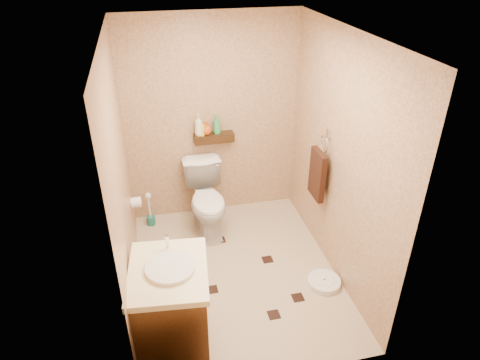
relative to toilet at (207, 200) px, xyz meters
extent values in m
plane|color=tan|center=(0.16, -0.83, -0.40)|extent=(2.50, 2.50, 0.00)
cube|color=tan|center=(0.16, 0.42, 0.80)|extent=(2.00, 0.04, 2.40)
cube|color=tan|center=(0.16, -2.08, 0.80)|extent=(2.00, 0.04, 2.40)
cube|color=tan|center=(-0.84, -0.83, 0.80)|extent=(0.04, 2.50, 2.40)
cube|color=tan|center=(1.16, -0.83, 0.80)|extent=(0.04, 2.50, 2.40)
cube|color=white|center=(0.16, -0.83, 2.00)|extent=(2.00, 2.50, 0.02)
cube|color=#38240F|center=(0.16, 0.34, 0.62)|extent=(0.46, 0.14, 0.10)
cube|color=black|center=(-0.13, -1.02, -0.40)|extent=(0.11, 0.11, 0.01)
cube|color=black|center=(0.53, -0.71, -0.40)|extent=(0.11, 0.11, 0.01)
cube|color=black|center=(0.37, -1.47, -0.40)|extent=(0.11, 0.11, 0.01)
cube|color=black|center=(-0.41, -0.29, -0.40)|extent=(0.11, 0.11, 0.01)
cube|color=black|center=(0.66, -1.31, -0.40)|extent=(0.11, 0.11, 0.01)
cube|color=black|center=(0.09, -0.26, -0.40)|extent=(0.11, 0.11, 0.01)
imported|color=white|center=(0.00, 0.00, 0.00)|extent=(0.47, 0.80, 0.80)
cube|color=brown|center=(-0.54, -1.63, 0.01)|extent=(0.62, 0.73, 0.82)
cube|color=#FFEFB8|center=(-0.54, -1.63, 0.45)|extent=(0.66, 0.78, 0.05)
cylinder|color=silver|center=(-0.52, -1.63, 0.48)|extent=(0.38, 0.38, 0.05)
cylinder|color=silver|center=(-0.52, -1.39, 0.55)|extent=(0.03, 0.03, 0.13)
cylinder|color=white|center=(0.98, -1.20, -0.37)|extent=(0.42, 0.42, 0.06)
cylinder|color=white|center=(0.98, -1.20, -0.34)|extent=(0.20, 0.20, 0.01)
cylinder|color=#196658|center=(-0.66, 0.24, -0.35)|extent=(0.10, 0.10, 0.11)
cylinder|color=white|center=(-0.66, 0.24, -0.14)|extent=(0.02, 0.02, 0.32)
sphere|color=white|center=(-0.66, 0.24, 0.01)|extent=(0.07, 0.07, 0.07)
cube|color=silver|center=(1.14, -0.58, 0.98)|extent=(0.03, 0.06, 0.08)
torus|color=silver|center=(1.11, -0.58, 0.86)|extent=(0.02, 0.19, 0.19)
cube|color=#371710|center=(1.07, -0.58, 0.52)|extent=(0.06, 0.30, 0.52)
cylinder|color=white|center=(-0.78, -0.18, 0.20)|extent=(0.11, 0.11, 0.11)
cylinder|color=silver|center=(-0.82, -0.18, 0.26)|extent=(0.04, 0.02, 0.02)
imported|color=silver|center=(-0.01, 0.34, 0.79)|extent=(0.13, 0.13, 0.25)
imported|color=#CCD92D|center=(0.01, 0.34, 0.76)|extent=(0.11, 0.11, 0.18)
imported|color=#B94615|center=(0.07, 0.34, 0.75)|extent=(0.17, 0.17, 0.16)
imported|color=#31944D|center=(0.19, 0.34, 0.78)|extent=(0.11, 0.11, 0.23)
camera|label=1|loc=(-0.56, -4.13, 2.65)|focal=32.00mm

